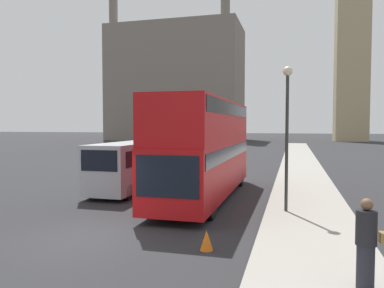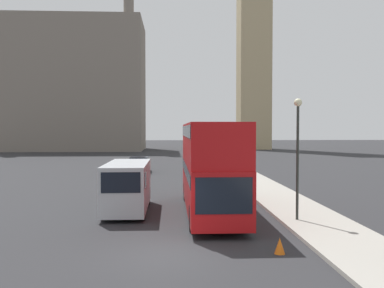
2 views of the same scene
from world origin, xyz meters
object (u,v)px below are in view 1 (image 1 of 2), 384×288
white_van (127,166)px  parked_sedan (202,152)px  red_double_decker_bus (206,145)px  street_lamp (287,116)px  pedestrian (366,244)px

white_van → parked_sedan: size_ratio=1.39×
red_double_decker_bus → street_lamp: (3.70, -2.45, 1.25)m
red_double_decker_bus → street_lamp: size_ratio=2.03×
red_double_decker_bus → white_van: 4.37m
white_van → street_lamp: street_lamp is taller
pedestrian → parked_sedan: size_ratio=0.42×
red_double_decker_bus → white_van: bearing=173.7°
white_van → parked_sedan: 19.94m
pedestrian → parked_sedan: pedestrian is taller
red_double_decker_bus → parked_sedan: bearing=104.0°
white_van → street_lamp: 8.75m
street_lamp → parked_sedan: 24.64m
white_van → pedestrian: (9.55, -9.42, -0.29)m
pedestrian → parked_sedan: (-10.45, 29.33, -0.37)m
pedestrian → white_van: bearing=135.4°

